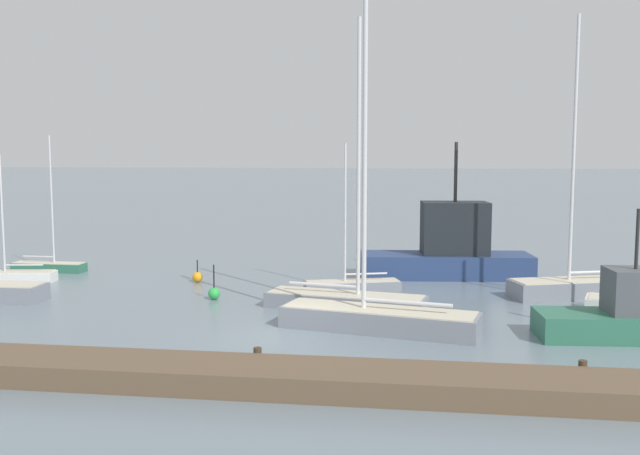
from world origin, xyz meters
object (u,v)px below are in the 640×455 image
at_px(sailboat_0, 12,275).
at_px(fishing_boat_0, 449,251).
at_px(sailboat_3, 346,296).
at_px(channel_buoy_0, 198,277).
at_px(channel_buoy_1, 214,293).
at_px(sailboat_4, 579,284).
at_px(sailboat_5, 352,283).
at_px(fishing_boat_1, 627,316).
at_px(sailboat_6, 49,265).
at_px(sailboat_1, 379,314).

xyz_separation_m(sailboat_0, fishing_boat_0, (22.24, 4.62, 1.06)).
distance_m(sailboat_3, fishing_boat_0, 9.67).
relative_size(channel_buoy_0, channel_buoy_1, 0.73).
bearing_deg(channel_buoy_0, sailboat_4, -3.61).
height_order(sailboat_5, fishing_boat_1, sailboat_5).
xyz_separation_m(sailboat_6, channel_buoy_1, (11.29, -5.94, -0.09)).
bearing_deg(sailboat_1, channel_buoy_0, -28.87).
bearing_deg(sailboat_1, fishing_boat_1, -167.00).
height_order(fishing_boat_1, channel_buoy_1, fishing_boat_1).
relative_size(sailboat_1, sailboat_4, 1.03).
xyz_separation_m(sailboat_4, sailboat_5, (-10.44, 0.32, -0.25)).
bearing_deg(sailboat_4, fishing_boat_1, 72.45).
xyz_separation_m(sailboat_3, channel_buoy_1, (-6.08, 1.13, -0.27)).
bearing_deg(sailboat_5, fishing_boat_0, -156.07).
bearing_deg(sailboat_6, sailboat_0, -92.91).
relative_size(sailboat_4, fishing_boat_0, 1.37).
relative_size(sailboat_3, sailboat_5, 1.71).
height_order(sailboat_4, sailboat_6, sailboat_4).
xyz_separation_m(sailboat_6, channel_buoy_0, (9.22, -1.96, -0.11)).
bearing_deg(sailboat_6, fishing_boat_0, 4.43).
relative_size(sailboat_4, sailboat_6, 1.68).
bearing_deg(channel_buoy_0, channel_buoy_1, -62.54).
xyz_separation_m(sailboat_6, fishing_boat_0, (22.02, 1.37, 1.04)).
xyz_separation_m(sailboat_1, sailboat_5, (-1.70, 7.69, -0.29)).
distance_m(sailboat_1, fishing_boat_0, 12.28).
distance_m(sailboat_1, channel_buoy_1, 8.91).
bearing_deg(sailboat_1, fishing_boat_0, -92.15).
bearing_deg(sailboat_0, sailboat_3, 158.57).
height_order(sailboat_6, channel_buoy_0, sailboat_6).
bearing_deg(fishing_boat_0, fishing_boat_1, -70.03).
bearing_deg(sailboat_4, fishing_boat_0, -56.37).
xyz_separation_m(sailboat_1, channel_buoy_1, (-7.66, 4.55, -0.34)).
distance_m(sailboat_1, sailboat_5, 7.88).
bearing_deg(sailboat_4, channel_buoy_1, -8.20).
distance_m(sailboat_3, sailboat_4, 11.04).
bearing_deg(fishing_boat_1, sailboat_0, 161.15).
bearing_deg(sailboat_5, sailboat_3, 74.41).
distance_m(channel_buoy_0, channel_buoy_1, 4.49).
height_order(sailboat_4, channel_buoy_1, sailboat_4).
relative_size(sailboat_0, channel_buoy_0, 5.62).
relative_size(sailboat_0, sailboat_3, 0.54).
distance_m(fishing_boat_1, channel_buoy_1, 17.05).
bearing_deg(sailboat_4, sailboat_1, 22.18).
distance_m(sailboat_0, sailboat_5, 17.47).
distance_m(sailboat_6, fishing_boat_1, 29.63).
bearing_deg(channel_buoy_1, sailboat_0, 166.81).
height_order(sailboat_0, channel_buoy_1, sailboat_0).
height_order(sailboat_5, channel_buoy_1, sailboat_5).
height_order(fishing_boat_1, channel_buoy_0, fishing_boat_1).
relative_size(sailboat_0, fishing_boat_0, 0.71).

